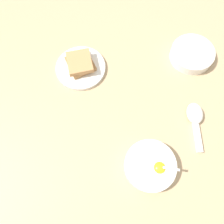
# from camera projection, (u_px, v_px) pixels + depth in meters

# --- Properties ---
(ground_plane) EXTENTS (3.00, 3.00, 0.00)m
(ground_plane) POSITION_uv_depth(u_px,v_px,m) (161.00, 91.00, 0.81)
(ground_plane) COLOR tan
(egg_bowl) EXTENTS (0.16, 0.16, 0.07)m
(egg_bowl) POSITION_uv_depth(u_px,v_px,m) (150.00, 166.00, 0.70)
(egg_bowl) COLOR white
(egg_bowl) RESTS_ON ground_plane
(toast_plate) EXTENTS (0.19, 0.19, 0.02)m
(toast_plate) POSITION_uv_depth(u_px,v_px,m) (81.00, 68.00, 0.84)
(toast_plate) COLOR white
(toast_plate) RESTS_ON ground_plane
(toast_sandwich) EXTENTS (0.11, 0.12, 0.04)m
(toast_sandwich) POSITION_uv_depth(u_px,v_px,m) (80.00, 63.00, 0.81)
(toast_sandwich) COLOR #9E7042
(toast_sandwich) RESTS_ON toast_plate
(soup_spoon) EXTENTS (0.12, 0.17, 0.04)m
(soup_spoon) POSITION_uv_depth(u_px,v_px,m) (195.00, 117.00, 0.76)
(soup_spoon) COLOR white
(soup_spoon) RESTS_ON ground_plane
(congee_bowl) EXTENTS (0.17, 0.17, 0.04)m
(congee_bowl) POSITION_uv_depth(u_px,v_px,m) (192.00, 54.00, 0.84)
(congee_bowl) COLOR white
(congee_bowl) RESTS_ON ground_plane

